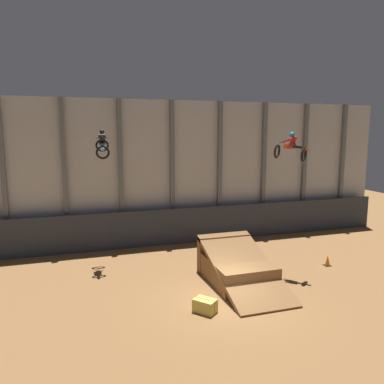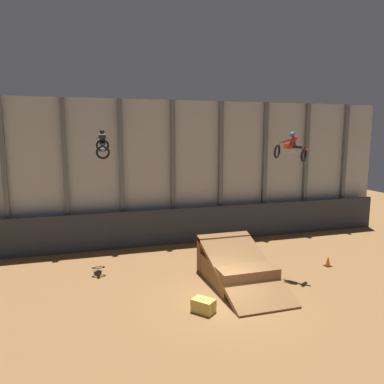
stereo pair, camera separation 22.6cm
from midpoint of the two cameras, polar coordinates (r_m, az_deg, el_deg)
name	(u,v)px [view 1 (the left image)]	position (r m, az deg, el deg)	size (l,w,h in m)	color
ground_plane	(229,301)	(17.19, 5.23, -16.20)	(60.00, 60.00, 0.00)	olive
arena_back_wall	(172,172)	(24.99, -3.39, 3.01)	(32.00, 0.40, 9.43)	#ADB2B7
lower_barrier	(175,226)	(24.91, -2.89, -5.24)	(31.36, 0.20, 2.39)	#2D333D
dirt_ramp	(236,267)	(19.19, 6.34, -11.24)	(2.88, 5.54, 2.07)	brown
rider_bike_left_air	(102,145)	(20.96, -13.82, 6.99)	(0.83, 1.86, 1.61)	black
rider_bike_right_air	(291,148)	(19.81, 14.53, 6.44)	(1.56, 1.68, 1.51)	black
traffic_cone_near_ramp	(328,261)	(22.40, 19.68, -9.84)	(0.36, 0.36, 0.58)	black
hay_bale_trackside	(205,306)	(16.08, 1.58, -16.93)	(1.04, 1.07, 0.57)	#CCB751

